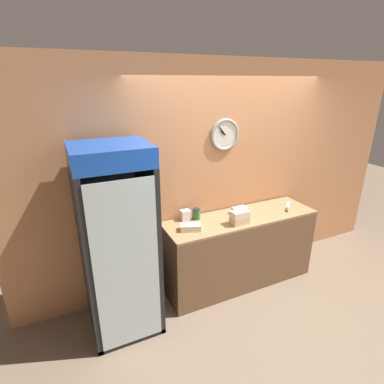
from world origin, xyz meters
name	(u,v)px	position (x,y,z in m)	size (l,w,h in m)	color
ground_plane	(280,323)	(0.00, 0.00, 0.00)	(14.00, 14.00, 0.00)	#7A6651
wall_back	(228,174)	(0.00, 1.16, 1.35)	(5.20, 0.10, 2.70)	tan
prep_counter	(239,250)	(0.00, 0.83, 0.46)	(1.91, 0.56, 0.92)	brown
beverage_cooler	(116,232)	(-1.49, 0.80, 1.06)	(0.68, 0.71, 1.94)	black
sandwich_stack_bottom	(240,220)	(-0.13, 0.68, 0.95)	(0.21, 0.13, 0.08)	tan
sandwich_stack_middle	(240,214)	(-0.13, 0.68, 1.03)	(0.21, 0.13, 0.08)	beige
sandwich_flat_left	(191,227)	(-0.70, 0.77, 0.95)	(0.25, 0.19, 0.07)	beige
sandwich_flat_right	(240,210)	(0.04, 0.92, 0.95)	(0.19, 0.13, 0.08)	beige
chefs_knife	(287,208)	(0.68, 0.78, 0.92)	(0.28, 0.28, 0.02)	silver
condiment_jar	(196,214)	(-0.52, 1.00, 0.98)	(0.10, 0.10, 0.13)	#336B38
napkin_dispenser	(185,215)	(-0.64, 1.04, 0.98)	(0.11, 0.09, 0.12)	silver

